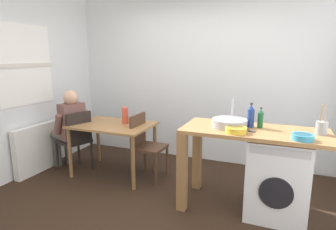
% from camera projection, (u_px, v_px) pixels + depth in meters
% --- Properties ---
extents(ground_plane, '(5.46, 5.46, 0.00)m').
position_uv_depth(ground_plane, '(155.00, 208.00, 3.20)').
color(ground_plane, black).
extents(wall_back, '(4.60, 0.10, 2.70)m').
position_uv_depth(wall_back, '(200.00, 77.00, 4.51)').
color(wall_back, silver).
rests_on(wall_back, ground_plane).
extents(wall_window_side, '(0.12, 3.80, 2.70)m').
position_uv_depth(wall_window_side, '(5.00, 81.00, 3.72)').
color(wall_window_side, silver).
rests_on(wall_window_side, ground_plane).
extents(radiator, '(0.10, 0.80, 0.70)m').
position_uv_depth(radiator, '(38.00, 148.00, 4.15)').
color(radiator, white).
rests_on(radiator, ground_plane).
extents(dining_table, '(1.10, 0.76, 0.74)m').
position_uv_depth(dining_table, '(113.00, 131.00, 3.99)').
color(dining_table, '#9E7042').
rests_on(dining_table, ground_plane).
extents(chair_person_seat, '(0.51, 0.51, 0.90)m').
position_uv_depth(chair_person_seat, '(76.00, 138.00, 4.11)').
color(chair_person_seat, black).
rests_on(chair_person_seat, ground_plane).
extents(chair_opposite, '(0.41, 0.41, 0.90)m').
position_uv_depth(chair_opposite, '(145.00, 143.00, 3.89)').
color(chair_opposite, '#4C3323').
rests_on(chair_opposite, ground_plane).
extents(seated_person, '(0.56, 0.54, 1.20)m').
position_uv_depth(seated_person, '(69.00, 125.00, 4.18)').
color(seated_person, '#595651').
rests_on(seated_person, ground_plane).
extents(kitchen_counter, '(1.50, 0.68, 0.92)m').
position_uv_depth(kitchen_counter, '(233.00, 142.00, 3.10)').
color(kitchen_counter, '#9E7042').
rests_on(kitchen_counter, ground_plane).
extents(washing_machine, '(0.60, 0.61, 0.86)m').
position_uv_depth(washing_machine, '(277.00, 177.00, 2.99)').
color(washing_machine, silver).
rests_on(washing_machine, ground_plane).
extents(sink_basin, '(0.38, 0.38, 0.09)m').
position_uv_depth(sink_basin, '(229.00, 123.00, 3.07)').
color(sink_basin, '#9EA0A5').
rests_on(sink_basin, kitchen_counter).
extents(tap, '(0.02, 0.02, 0.28)m').
position_uv_depth(tap, '(233.00, 112.00, 3.22)').
color(tap, '#B2B2B7').
rests_on(tap, kitchen_counter).
extents(bottle_tall_green, '(0.07, 0.07, 0.27)m').
position_uv_depth(bottle_tall_green, '(251.00, 116.00, 3.06)').
color(bottle_tall_green, navy).
rests_on(bottle_tall_green, kitchen_counter).
extents(bottle_squat_brown, '(0.06, 0.06, 0.22)m').
position_uv_depth(bottle_squat_brown, '(260.00, 119.00, 3.04)').
color(bottle_squat_brown, '#19592D').
rests_on(bottle_squat_brown, kitchen_counter).
extents(mixing_bowl, '(0.21, 0.21, 0.06)m').
position_uv_depth(mixing_bowl, '(236.00, 130.00, 2.86)').
color(mixing_bowl, gold).
rests_on(mixing_bowl, kitchen_counter).
extents(utensil_crock, '(0.11, 0.11, 0.30)m').
position_uv_depth(utensil_crock, '(322.00, 128.00, 2.79)').
color(utensil_crock, gray).
rests_on(utensil_crock, kitchen_counter).
extents(colander, '(0.20, 0.20, 0.06)m').
position_uv_depth(colander, '(303.00, 137.00, 2.62)').
color(colander, teal).
rests_on(colander, kitchen_counter).
extents(vase, '(0.09, 0.09, 0.23)m').
position_uv_depth(vase, '(125.00, 115.00, 3.99)').
color(vase, '#D84C38').
rests_on(vase, dining_table).
extents(scissors, '(0.15, 0.06, 0.01)m').
position_uv_depth(scissors, '(248.00, 131.00, 2.91)').
color(scissors, '#B2B2B7').
rests_on(scissors, kitchen_counter).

